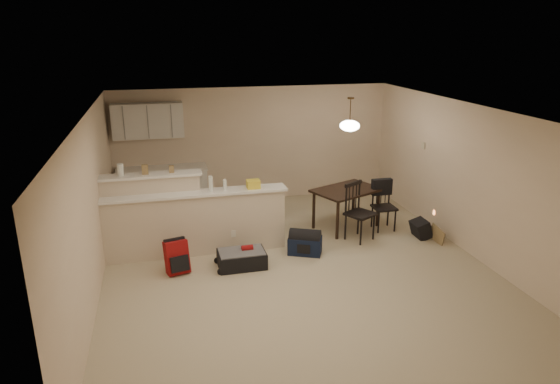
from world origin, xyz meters
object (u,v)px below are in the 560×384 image
object	(u,v)px
dining_table	(347,194)
dining_chair_near	(360,212)
suitcase	(242,259)
red_backpack	(177,257)
dining_chair_far	(384,206)
navy_duffel	(305,245)
pendant_lamp	(350,125)
black_daypack	(421,229)

from	to	relation	value
dining_table	dining_chair_near	bearing A→B (deg)	-110.92
dining_table	suitcase	size ratio (longest dim) A/B	1.93
dining_chair_near	red_backpack	xyz separation A→B (m)	(-3.28, -0.53, -0.27)
dining_chair_near	dining_chair_far	size ratio (longest dim) A/B	1.12
dining_chair_near	red_backpack	world-z (taller)	dining_chair_near
navy_duffel	dining_chair_far	bearing A→B (deg)	46.29
dining_table	navy_duffel	world-z (taller)	dining_table
red_backpack	navy_duffel	distance (m)	2.15
pendant_lamp	navy_duffel	world-z (taller)	pendant_lamp
suitcase	dining_chair_near	bearing A→B (deg)	13.78
suitcase	red_backpack	bearing A→B (deg)	177.16
pendant_lamp	suitcase	xyz separation A→B (m)	(-2.23, -1.20, -1.86)
dining_chair_near	navy_duffel	bearing A→B (deg)	167.39
pendant_lamp	navy_duffel	size ratio (longest dim) A/B	1.12
navy_duffel	black_daypack	xyz separation A→B (m)	(2.27, 0.18, 0.01)
dining_chair_near	suitcase	size ratio (longest dim) A/B	1.39
dining_table	dining_chair_near	xyz separation A→B (m)	(0.03, -0.63, -0.15)
black_daypack	suitcase	bearing A→B (deg)	97.91
dining_chair_near	black_daypack	bearing A→B (deg)	-38.31
red_backpack	dining_chair_near	bearing A→B (deg)	-5.04
dining_chair_near	red_backpack	distance (m)	3.33
dining_table	dining_chair_far	xyz separation A→B (m)	(0.66, -0.27, -0.21)
dining_table	black_daypack	xyz separation A→B (m)	(1.16, -0.80, -0.52)
pendant_lamp	red_backpack	bearing A→B (deg)	-160.44
red_backpack	navy_duffel	bearing A→B (deg)	-9.42
dining_chair_near	navy_duffel	xyz separation A→B (m)	(-1.13, -0.35, -0.37)
dining_table	red_backpack	bearing A→B (deg)	176.28
black_daypack	navy_duffel	bearing A→B (deg)	95.67
pendant_lamp	dining_chair_far	distance (m)	1.68
suitcase	pendant_lamp	bearing A→B (deg)	27.76
suitcase	red_backpack	size ratio (longest dim) A/B	1.45
dining_chair_far	black_daypack	bearing A→B (deg)	-45.26
pendant_lamp	red_backpack	size ratio (longest dim) A/B	1.19
dining_table	pendant_lamp	size ratio (longest dim) A/B	2.35
dining_chair_far	red_backpack	bearing A→B (deg)	-166.63
dining_table	dining_chair_near	distance (m)	0.64
dining_table	black_daypack	world-z (taller)	dining_table
black_daypack	dining_chair_near	bearing A→B (deg)	82.62
dining_chair_far	dining_table	bearing A→B (deg)	158.02
black_daypack	red_backpack	bearing A→B (deg)	95.81
pendant_lamp	black_daypack	distance (m)	2.31
pendant_lamp	dining_chair_near	xyz separation A→B (m)	(0.03, -0.63, -1.46)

